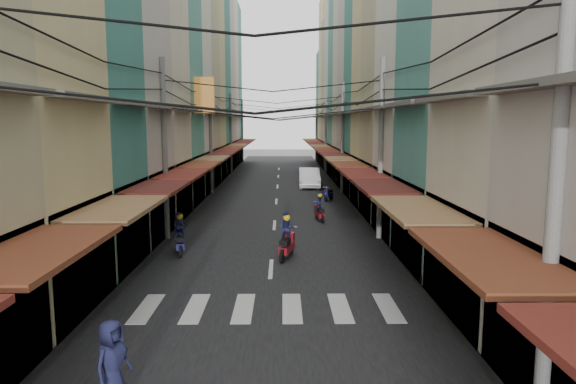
{
  "coord_description": "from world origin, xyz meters",
  "views": [
    {
      "loc": [
        0.44,
        -20.25,
        5.37
      ],
      "look_at": [
        0.68,
        2.89,
        2.19
      ],
      "focal_mm": 32.0,
      "sensor_mm": 36.0,
      "label": 1
    }
  ],
  "objects": [
    {
      "name": "crosswalk",
      "position": [
        -0.0,
        -6.0,
        0.03
      ],
      "size": [
        7.55,
        2.4,
        0.01
      ],
      "color": "silver",
      "rests_on": "ground"
    },
    {
      "name": "building_row_left",
      "position": [
        -7.92,
        16.56,
        9.78
      ],
      "size": [
        7.8,
        67.67,
        23.7
      ],
      "color": "silver",
      "rests_on": "ground"
    },
    {
      "name": "white_car",
      "position": [
        2.64,
        21.74,
        0.0
      ],
      "size": [
        5.63,
        2.3,
        1.97
      ],
      "primitive_type": "imported",
      "rotation": [
        0.0,
        0.0,
        -0.02
      ],
      "color": "white",
      "rests_on": "ground"
    },
    {
      "name": "utility_poles",
      "position": [
        0.0,
        15.01,
        6.59
      ],
      "size": [
        10.2,
        66.13,
        8.2
      ],
      "color": "gray",
      "rests_on": "ground"
    },
    {
      "name": "ground",
      "position": [
        0.0,
        0.0,
        0.0
      ],
      "size": [
        160.0,
        160.0,
        0.0
      ],
      "primitive_type": "plane",
      "color": "slate",
      "rests_on": "ground"
    },
    {
      "name": "pedestrians",
      "position": [
        -4.31,
        1.41,
        1.03
      ],
      "size": [
        13.62,
        21.38,
        2.15
      ],
      "color": "#2B212C",
      "rests_on": "ground"
    },
    {
      "name": "bicycle",
      "position": [
        7.06,
        1.37,
        0.0
      ],
      "size": [
        1.82,
        0.98,
        1.19
      ],
      "primitive_type": "imported",
      "rotation": [
        0.0,
        0.0,
        1.77
      ],
      "color": "black",
      "rests_on": "ground"
    },
    {
      "name": "sidewalk_right",
      "position": [
        6.5,
        20.0,
        0.03
      ],
      "size": [
        3.0,
        80.0,
        0.06
      ],
      "primitive_type": "cube",
      "color": "gray",
      "rests_on": "ground"
    },
    {
      "name": "traffic_sign",
      "position": [
        5.13,
        0.22,
        2.03
      ],
      "size": [
        0.1,
        0.61,
        2.8
      ],
      "color": "gray",
      "rests_on": "ground"
    },
    {
      "name": "road",
      "position": [
        0.0,
        20.0,
        0.01
      ],
      "size": [
        10.0,
        80.0,
        0.02
      ],
      "primitive_type": "cube",
      "color": "black",
      "rests_on": "ground"
    },
    {
      "name": "parked_scooters",
      "position": [
        3.11,
        -3.6,
        0.46
      ],
      "size": [
        13.36,
        12.26,
        0.97
      ],
      "color": "black",
      "rests_on": "ground"
    },
    {
      "name": "market_umbrella",
      "position": [
        6.13,
        -7.56,
        1.97
      ],
      "size": [
        2.13,
        2.13,
        2.24
      ],
      "color": "#B2B2B7",
      "rests_on": "ground"
    },
    {
      "name": "sidewalk_left",
      "position": [
        -6.5,
        20.0,
        0.03
      ],
      "size": [
        3.0,
        80.0,
        0.06
      ],
      "primitive_type": "cube",
      "color": "gray",
      "rests_on": "ground"
    },
    {
      "name": "building_row_right",
      "position": [
        7.92,
        16.45,
        9.41
      ],
      "size": [
        7.8,
        68.98,
        22.59
      ],
      "color": "#3A7F74",
      "rests_on": "ground"
    },
    {
      "name": "moving_scooters",
      "position": [
        0.08,
        3.15,
        0.52
      ],
      "size": [
        7.74,
        16.75,
        1.84
      ],
      "color": "black",
      "rests_on": "ground"
    }
  ]
}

